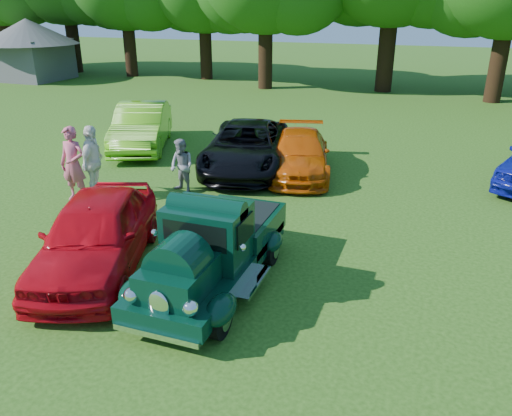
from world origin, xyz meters
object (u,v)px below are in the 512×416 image
(red_convertible, at_px, (97,234))
(spectator_grey, at_px, (182,166))
(spectator_pink, at_px, (73,164))
(back_car_orange, at_px, (300,154))
(spectator_white, at_px, (93,163))
(back_car_black, at_px, (246,147))
(back_car_lime, at_px, (142,127))
(hero_pickup, at_px, (213,250))
(gazebo, at_px, (29,42))

(red_convertible, bearing_deg, spectator_grey, 76.30)
(red_convertible, height_order, spectator_pink, spectator_pink)
(back_car_orange, relative_size, spectator_white, 2.18)
(red_convertible, bearing_deg, back_car_black, 66.47)
(back_car_lime, xyz_separation_m, spectator_grey, (3.45, -3.53, -0.04))
(back_car_black, bearing_deg, red_convertible, -106.56)
(back_car_black, xyz_separation_m, spectator_white, (-2.88, -3.70, 0.26))
(back_car_lime, height_order, spectator_pink, spectator_pink)
(red_convertible, height_order, back_car_orange, red_convertible)
(spectator_white, bearing_deg, back_car_orange, -65.19)
(hero_pickup, relative_size, spectator_white, 2.15)
(hero_pickup, relative_size, spectator_grey, 2.84)
(spectator_pink, distance_m, spectator_white, 0.49)
(back_car_black, relative_size, gazebo, 0.80)
(hero_pickup, bearing_deg, back_car_black, 105.94)
(back_car_orange, distance_m, spectator_pink, 6.46)
(back_car_black, relative_size, spectator_grey, 3.48)
(hero_pickup, height_order, red_convertible, hero_pickup)
(back_car_orange, xyz_separation_m, gazebo, (-22.18, 13.30, 1.78))
(hero_pickup, bearing_deg, spectator_grey, 124.11)
(hero_pickup, relative_size, gazebo, 0.66)
(spectator_grey, xyz_separation_m, gazebo, (-19.59, 15.97, 1.66))
(back_car_black, bearing_deg, back_car_lime, 154.10)
(back_car_orange, bearing_deg, red_convertible, -121.13)
(hero_pickup, xyz_separation_m, back_car_black, (-1.91, 6.70, 0.00))
(back_car_lime, xyz_separation_m, spectator_white, (1.48, -4.71, 0.20))
(back_car_lime, bearing_deg, spectator_grey, -68.79)
(spectator_white, bearing_deg, red_convertible, -158.06)
(spectator_pink, bearing_deg, gazebo, 132.47)
(hero_pickup, relative_size, back_car_black, 0.82)
(back_car_black, xyz_separation_m, spectator_grey, (-0.92, -2.52, 0.02))
(back_car_lime, height_order, spectator_white, spectator_white)
(spectator_white, height_order, gazebo, gazebo)
(spectator_pink, xyz_separation_m, gazebo, (-17.25, 17.45, 1.42))
(red_convertible, xyz_separation_m, back_car_black, (0.45, 6.90, -0.03))
(spectator_grey, bearing_deg, back_car_black, 91.44)
(gazebo, bearing_deg, spectator_pink, -45.34)
(red_convertible, relative_size, spectator_white, 2.23)
(hero_pickup, xyz_separation_m, spectator_grey, (-2.83, 4.18, 0.03))
(red_convertible, height_order, spectator_white, spectator_white)
(red_convertible, xyz_separation_m, spectator_grey, (-0.47, 4.38, -0.00))
(spectator_pink, height_order, spectator_white, spectator_pink)
(hero_pickup, xyz_separation_m, red_convertible, (-2.36, -0.20, 0.03))
(back_car_black, height_order, spectator_grey, spectator_grey)
(hero_pickup, xyz_separation_m, spectator_pink, (-5.17, 2.69, 0.27))
(spectator_white, bearing_deg, back_car_lime, 2.11)
(spectator_white, distance_m, gazebo, 24.63)
(back_car_black, bearing_deg, hero_pickup, -86.92)
(spectator_white, xyz_separation_m, gazebo, (-17.62, 17.15, 1.42))
(spectator_pink, xyz_separation_m, spectator_white, (0.38, 0.31, -0.01))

